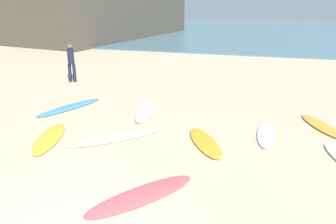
{
  "coord_description": "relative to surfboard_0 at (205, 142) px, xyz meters",
  "views": [
    {
      "loc": [
        2.88,
        -3.95,
        3.51
      ],
      "look_at": [
        0.11,
        5.26,
        0.3
      ],
      "focal_mm": 36.17,
      "sensor_mm": 36.0,
      "label": 1
    }
  ],
  "objects": [
    {
      "name": "ocean_water",
      "position": [
        -1.5,
        34.63,
        -0.0
      ],
      "size": [
        120.0,
        40.0,
        0.08
      ],
      "primitive_type": "cube",
      "color": "slate",
      "rests_on": "ground_plane"
    },
    {
      "name": "surfboard_4",
      "position": [
        -4.97,
        1.63,
        -0.01
      ],
      "size": [
        1.32,
        2.57,
        0.07
      ],
      "primitive_type": "ellipsoid",
      "rotation": [
        0.0,
        0.0,
        -0.34
      ],
      "color": "#4895D8",
      "rests_on": "ground_plane"
    },
    {
      "name": "surfboard_1",
      "position": [
        -2.38,
        1.99,
        -0.0
      ],
      "size": [
        1.0,
        2.48,
        0.08
      ],
      "primitive_type": "ellipsoid",
      "rotation": [
        0.0,
        0.0,
        3.35
      ],
      "color": "silver",
      "rests_on": "ground_plane"
    },
    {
      "name": "surfboard_0",
      "position": [
        0.0,
        0.0,
        0.0
      ],
      "size": [
        1.45,
        2.04,
        0.08
      ],
      "primitive_type": "ellipsoid",
      "rotation": [
        0.0,
        0.0,
        0.5
      ],
      "color": "gold",
      "rests_on": "ground_plane"
    },
    {
      "name": "surfboard_7",
      "position": [
        -3.97,
        -0.92,
        -0.0
      ],
      "size": [
        1.2,
        2.2,
        0.08
      ],
      "primitive_type": "ellipsoid",
      "rotation": [
        0.0,
        0.0,
        0.32
      ],
      "color": "yellow",
      "rests_on": "ground_plane"
    },
    {
      "name": "surfboard_5",
      "position": [
        1.49,
        1.0,
        -0.01
      ],
      "size": [
        0.52,
        1.92,
        0.07
      ],
      "primitive_type": "ellipsoid",
      "rotation": [
        0.0,
        0.0,
        3.16
      ],
      "color": "white",
      "rests_on": "ground_plane"
    },
    {
      "name": "beachgoer_near",
      "position": [
        -6.97,
        5.07,
        0.89
      ],
      "size": [
        0.35,
        0.35,
        1.68
      ],
      "rotation": [
        0.0,
        0.0,
        3.42
      ],
      "color": "#191E33",
      "rests_on": "ground_plane"
    },
    {
      "name": "surfboard_8",
      "position": [
        3.0,
        2.14,
        0.0
      ],
      "size": [
        1.26,
        2.02,
        0.09
      ],
      "primitive_type": "ellipsoid",
      "rotation": [
        0.0,
        0.0,
        0.42
      ],
      "color": "#F6A132",
      "rests_on": "ground_plane"
    },
    {
      "name": "surfboard_6",
      "position": [
        -0.67,
        -2.76,
        -0.01
      ],
      "size": [
        1.85,
        2.22,
        0.07
      ],
      "primitive_type": "ellipsoid",
      "rotation": [
        0.0,
        0.0,
        -0.63
      ],
      "color": "#E15256",
      "rests_on": "ground_plane"
    },
    {
      "name": "surfboard_2",
      "position": [
        -2.33,
        -0.38,
        -0.01
      ],
      "size": [
        2.2,
        2.15,
        0.07
      ],
      "primitive_type": "ellipsoid",
      "rotation": [
        0.0,
        0.0,
        2.34
      ],
      "color": "silver",
      "rests_on": "ground_plane"
    }
  ]
}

